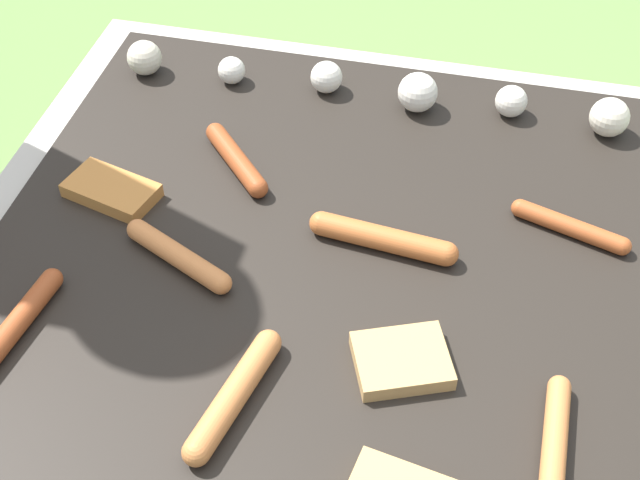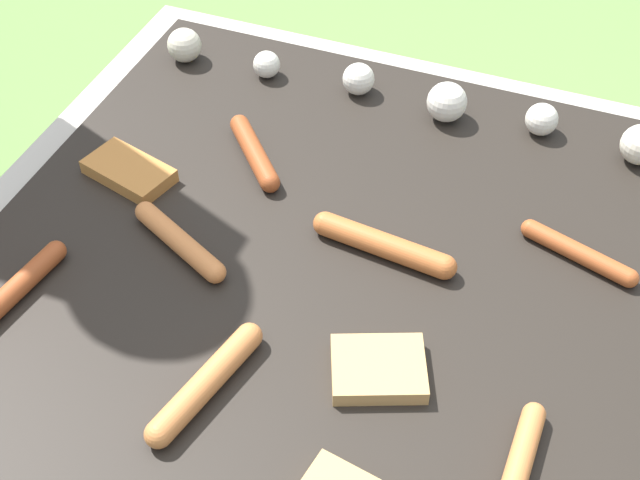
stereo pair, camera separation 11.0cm
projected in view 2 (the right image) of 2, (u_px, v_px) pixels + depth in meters
name	position (u px, v px, depth m)	size (l,w,h in m)	color
ground_plane	(320.00, 426.00, 1.40)	(14.00, 14.00, 0.00)	#608442
grill	(320.00, 349.00, 1.26)	(0.95, 0.95, 0.40)	#B2AA9E
sausage_mid_right	(206.00, 383.00, 0.96)	(0.06, 0.18, 0.03)	#C6753D
sausage_back_center	(179.00, 241.00, 1.11)	(0.16, 0.09, 0.03)	#C6753D
sausage_front_center	(517.00, 472.00, 0.89)	(0.03, 0.17, 0.03)	#C6753D
sausage_back_right	(383.00, 245.00, 1.10)	(0.19, 0.05, 0.03)	#B7602D
sausage_back_left	(17.00, 288.00, 1.06)	(0.05, 0.16, 0.03)	#93421E
sausage_front_left	(254.00, 152.00, 1.23)	(0.12, 0.13, 0.03)	#93421E
sausage_mid_left	(578.00, 253.00, 1.10)	(0.15, 0.06, 0.02)	#A34C23
bread_slice_center	(129.00, 171.00, 1.21)	(0.13, 0.10, 0.02)	#B27033
bread_slice_right	(378.00, 369.00, 0.98)	(0.13, 0.12, 0.02)	tan
mushroom_row	(416.00, 95.00, 1.30)	(0.75, 0.07, 0.06)	beige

